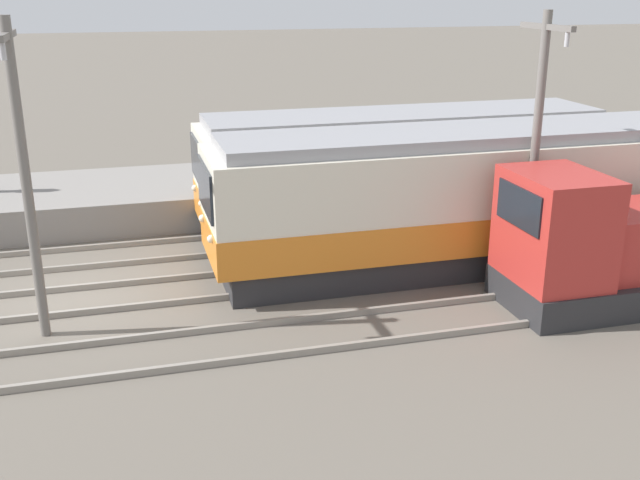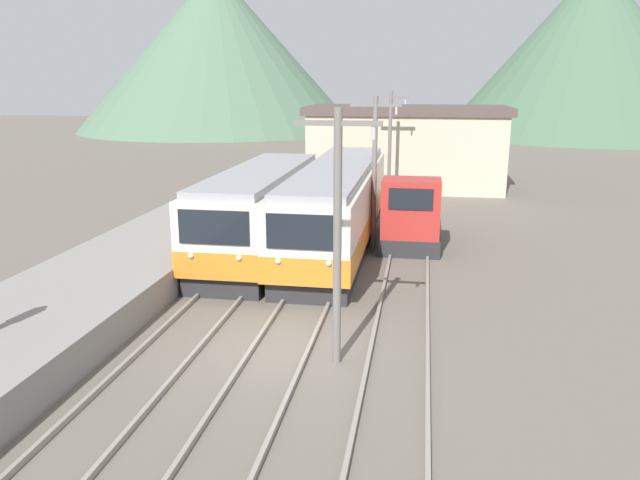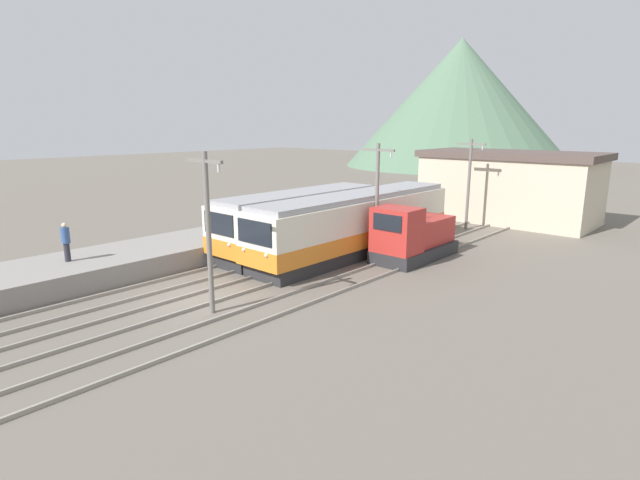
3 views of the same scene
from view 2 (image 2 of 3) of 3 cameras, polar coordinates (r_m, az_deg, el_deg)
The scene contains 13 objects.
ground_plane at distance 16.35m, azimuth -4.27°, elevation -9.98°, with size 200.00×200.00×0.00m, color #665E54.
platform_left at distance 18.58m, azimuth -23.51°, elevation -6.48°, with size 4.50×54.00×0.99m, color gray.
track_left at distance 17.09m, azimuth -12.89°, elevation -8.95°, with size 1.54×60.00×0.14m.
track_center at distance 16.28m, azimuth -3.58°, elevation -9.81°, with size 1.54×60.00×0.14m.
track_right at distance 15.92m, azimuth 7.18°, elevation -10.48°, with size 1.54×60.00×0.14m.
commuter_train_left at distance 24.65m, azimuth -5.39°, elevation 2.28°, with size 2.84×11.36×3.41m.
commuter_train_center at distance 25.67m, azimuth 1.61°, elevation 2.83°, with size 2.84×14.91×3.41m.
shunting_locomotive at distance 26.53m, azimuth 8.34°, elevation 2.20°, with size 2.40×5.42×3.00m.
catenary_mast_near at distance 14.55m, azimuth 1.64°, elevation 1.08°, with size 2.00×0.20×6.16m.
catenary_mast_mid at distance 25.01m, azimuth 5.02°, elevation 6.64°, with size 2.00×0.20×6.16m.
catenary_mast_far at distance 35.59m, azimuth 6.41°, elevation 8.90°, with size 2.00×0.20×6.16m.
station_building at distance 40.68m, azimuth 7.88°, elevation 8.43°, with size 12.60×6.30×5.17m.
mountain_backdrop at distance 85.25m, azimuth 5.37°, elevation 16.87°, with size 85.29×38.46×21.28m.
Camera 2 is at (3.63, -14.45, 6.74)m, focal length 35.00 mm.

